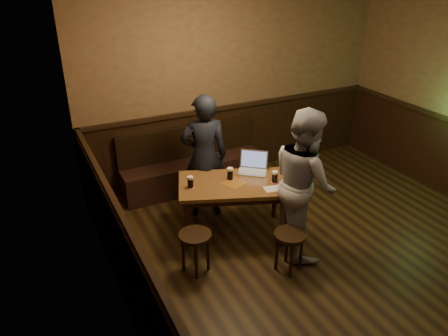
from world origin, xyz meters
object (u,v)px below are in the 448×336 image
Objects in this scene: pint_right at (275,177)px; pint_left at (190,182)px; bench at (192,168)px; person_suit at (204,157)px; laptop at (253,166)px; pub_table at (234,189)px; stool_right at (290,241)px; person_grey at (304,182)px; stool_left at (195,241)px; pint_mid at (230,174)px.

pint_left is at bearing 161.55° from pint_right.
person_suit is at bearing -99.45° from bench.
pub_table is at bearing -115.30° from laptop.
pub_table is 0.57m from pint_left.
pint_left is 0.63m from person_suit.
person_grey is (0.37, 0.32, 0.50)m from stool_right.
stool_left is at bearing -108.62° from pint_left.
stool_right is at bearing -54.85° from pint_left.
pint_mid is 0.39m from laptop.
pint_right is at bearing -33.92° from pint_mid.
stool_right is 3.07× the size of pint_mid.
pub_table is 0.92m from stool_left.
pub_table is 10.16× the size of pint_left.
laptop is at bearing 82.13° from stool_right.
bench is at bearing 145.79° from laptop.
bench is 4.75× the size of laptop.
bench is 1.40m from pint_mid.
stool_right is (0.22, -2.35, 0.08)m from bench.
pint_right is 0.33× the size of laptop.
pub_table is 10.21× the size of pint_right.
person_suit is 1.43m from person_grey.
laptop is (0.38, 0.19, 0.16)m from pub_table.
person_grey is at bearing -73.83° from bench.
pint_mid is 0.09× the size of person_suit.
pint_left is at bearing -137.09° from laptop.
stool_right is at bearing 118.70° from person_suit.
stool_right is at bearing -56.04° from pub_table.
pint_left reaches higher than stool_left.
pub_table is 0.90× the size of person_suit.
pub_table is 3.34× the size of laptop.
stool_left is 3.30× the size of pint_right.
pint_right is at bearing 13.50° from stool_left.
bench is 1.48m from pint_left.
person_grey is (0.13, -0.42, 0.09)m from pint_right.
person_suit is (-0.59, 0.81, 0.06)m from pint_right.
stool_left is at bearing 154.95° from stool_right.
person_suit reaches higher than bench.
bench is at bearing 105.89° from pint_right.
person_suit is (0.40, 0.48, 0.06)m from pint_left.
bench is 1.44m from pub_table.
pint_mid reaches higher than stool_right.
laptop is 0.66m from person_suit.
person_suit reaches higher than stool_left.
pint_mid is at bearing -90.13° from bench.
bench is at bearing 29.50° from person_grey.
pint_right is 1.01m from person_suit.
person_suit reaches higher than pint_right.
pint_left is at bearing 66.42° from person_suit.
pint_right is at bearing 141.91° from person_suit.
person_grey is (0.72, -1.24, 0.04)m from person_suit.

